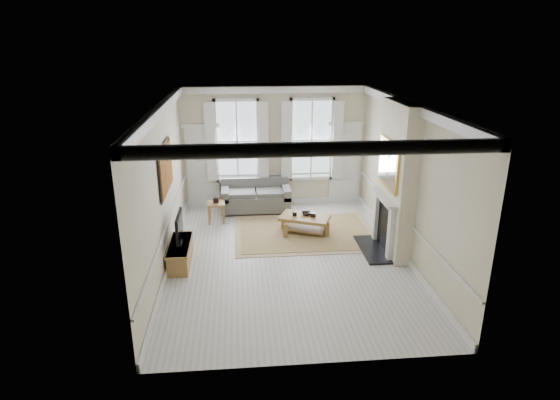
{
  "coord_description": "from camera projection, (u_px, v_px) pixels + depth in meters",
  "views": [
    {
      "loc": [
        -1.02,
        -9.38,
        4.69
      ],
      "look_at": [
        -0.14,
        0.34,
        1.25
      ],
      "focal_mm": 30.0,
      "sensor_mm": 36.0,
      "label": 1
    }
  ],
  "objects": [
    {
      "name": "rug",
      "position": [
        305.0,
        232.0,
        11.76
      ],
      "size": [
        3.5,
        2.6,
        0.02
      ],
      "primitive_type": "cube",
      "color": "#9D8251",
      "rests_on": "floor"
    },
    {
      "name": "fireplace",
      "position": [
        383.0,
        220.0,
        10.58
      ],
      "size": [
        0.21,
        1.45,
        1.33
      ],
      "color": "silver",
      "rests_on": "floor"
    },
    {
      "name": "sofa",
      "position": [
        256.0,
        198.0,
        13.2
      ],
      "size": [
        1.91,
        0.93,
        0.87
      ],
      "color": "#585856",
      "rests_on": "floor"
    },
    {
      "name": "side_table",
      "position": [
        216.0,
        206.0,
        12.31
      ],
      "size": [
        0.47,
        0.47,
        0.55
      ],
      "rotation": [
        0.0,
        0.0,
        0.05
      ],
      "color": "brown",
      "rests_on": "floor"
    },
    {
      "name": "chimney_breast",
      "position": [
        396.0,
        179.0,
        10.28
      ],
      "size": [
        0.35,
        1.7,
        3.38
      ],
      "primitive_type": "cube",
      "color": "beige",
      "rests_on": "floor"
    },
    {
      "name": "door_left",
      "position": [
        203.0,
        168.0,
        13.24
      ],
      "size": [
        0.9,
        0.08,
        2.3
      ],
      "primitive_type": "cube",
      "color": "silver",
      "rests_on": "floor"
    },
    {
      "name": "door_right",
      "position": [
        345.0,
        164.0,
        13.59
      ],
      "size": [
        0.9,
        0.08,
        2.3
      ],
      "primitive_type": "cube",
      "color": "silver",
      "rests_on": "floor"
    },
    {
      "name": "painting",
      "position": [
        166.0,
        168.0,
        9.83
      ],
      "size": [
        0.05,
        1.66,
        1.06
      ],
      "primitive_type": "cube",
      "color": "#AC6D1D",
      "rests_on": "left_wall"
    },
    {
      "name": "ceiling",
      "position": [
        288.0,
        104.0,
        9.32
      ],
      "size": [
        7.2,
        7.2,
        0.0
      ],
      "primitive_type": "plane",
      "rotation": [
        3.14,
        0.0,
        0.0
      ],
      "color": "white",
      "rests_on": "back_wall"
    },
    {
      "name": "ceramic_pot_b",
      "position": [
        313.0,
        215.0,
        11.57
      ],
      "size": [
        0.14,
        0.14,
        0.1
      ],
      "primitive_type": "cylinder",
      "color": "black",
      "rests_on": "coffee_table"
    },
    {
      "name": "tv_stand",
      "position": [
        180.0,
        254.0,
        10.1
      ],
      "size": [
        0.42,
        1.32,
        0.47
      ],
      "primitive_type": "cube",
      "color": "brown",
      "rests_on": "floor"
    },
    {
      "name": "mirror",
      "position": [
        388.0,
        164.0,
        10.15
      ],
      "size": [
        0.06,
        1.26,
        1.06
      ],
      "primitive_type": "cube",
      "color": "gold",
      "rests_on": "chimney_breast"
    },
    {
      "name": "coffee_table",
      "position": [
        305.0,
        219.0,
        11.65
      ],
      "size": [
        1.37,
        1.11,
        0.45
      ],
      "rotation": [
        0.0,
        0.0,
        -0.4
      ],
      "color": "brown",
      "rests_on": "rug"
    },
    {
      "name": "floor",
      "position": [
        287.0,
        257.0,
        10.45
      ],
      "size": [
        7.2,
        7.2,
        0.0
      ],
      "primitive_type": "plane",
      "color": "#B7B5AD",
      "rests_on": "ground"
    },
    {
      "name": "bowl",
      "position": [
        306.0,
        213.0,
        11.71
      ],
      "size": [
        0.27,
        0.27,
        0.06
      ],
      "primitive_type": "imported",
      "rotation": [
        0.0,
        0.0,
        0.08
      ],
      "color": "black",
      "rests_on": "coffee_table"
    },
    {
      "name": "back_wall",
      "position": [
        274.0,
        147.0,
        13.27
      ],
      "size": [
        5.2,
        0.0,
        5.2
      ],
      "primitive_type": "plane",
      "rotation": [
        1.57,
        0.0,
        0.0
      ],
      "color": "beige",
      "rests_on": "floor"
    },
    {
      "name": "tv",
      "position": [
        179.0,
        227.0,
        9.9
      ],
      "size": [
        0.08,
        0.9,
        0.68
      ],
      "color": "black",
      "rests_on": "tv_stand"
    },
    {
      "name": "hearth",
      "position": [
        372.0,
        249.0,
        10.8
      ],
      "size": [
        0.55,
        1.5,
        0.05
      ],
      "primitive_type": "cube",
      "color": "black",
      "rests_on": "floor"
    },
    {
      "name": "right_wall",
      "position": [
        407.0,
        182.0,
        10.11
      ],
      "size": [
        0.0,
        7.2,
        7.2
      ],
      "primitive_type": "plane",
      "rotation": [
        1.57,
        0.0,
        -1.57
      ],
      "color": "beige",
      "rests_on": "floor"
    },
    {
      "name": "window_left",
      "position": [
        237.0,
        141.0,
        13.06
      ],
      "size": [
        1.26,
        0.2,
        2.2
      ],
      "primitive_type": null,
      "color": "#B2BCC6",
      "rests_on": "back_wall"
    },
    {
      "name": "window_right",
      "position": [
        311.0,
        140.0,
        13.24
      ],
      "size": [
        1.26,
        0.2,
        2.2
      ],
      "primitive_type": null,
      "color": "#B2BCC6",
      "rests_on": "back_wall"
    },
    {
      "name": "ceramic_pot_a",
      "position": [
        295.0,
        214.0,
        11.63
      ],
      "size": [
        0.11,
        0.11,
        0.11
      ],
      "primitive_type": "cylinder",
      "color": "black",
      "rests_on": "coffee_table"
    },
    {
      "name": "left_wall",
      "position": [
        163.0,
        189.0,
        9.66
      ],
      "size": [
        0.0,
        7.2,
        7.2
      ],
      "primitive_type": "plane",
      "rotation": [
        1.57,
        0.0,
        1.57
      ],
      "color": "beige",
      "rests_on": "floor"
    }
  ]
}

